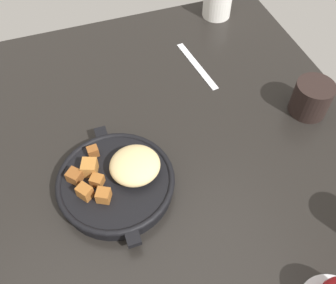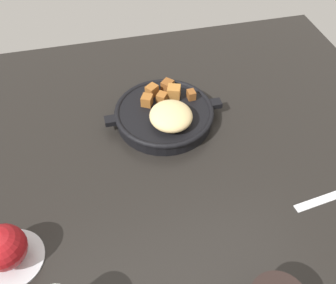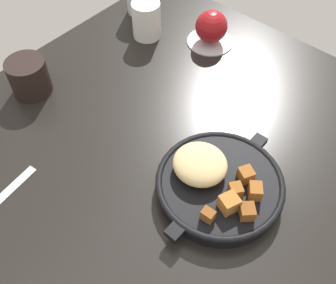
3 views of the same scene
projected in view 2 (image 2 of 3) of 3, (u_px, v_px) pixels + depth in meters
ground_plane at (189, 153)px, 79.69cm from camera, size 100.10×91.28×2.40cm
cast_iron_skillet at (165, 114)px, 82.60cm from camera, size 26.35×22.07×7.04cm
saucer_plate at (11, 259)px, 62.03cm from camera, size 11.01×11.01×0.60cm
red_apple at (3, 247)px, 59.05cm from camera, size 7.49×7.49×7.49cm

